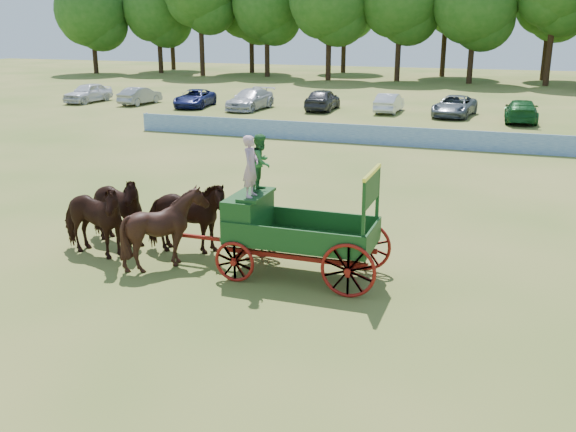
{
  "coord_description": "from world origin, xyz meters",
  "views": [
    {
      "loc": [
        7.43,
        -16.34,
        6.48
      ],
      "look_at": [
        1.81,
        -0.29,
        1.3
      ],
      "focal_mm": 40.0,
      "sensor_mm": 36.0,
      "label": 1
    }
  ],
  "objects": [
    {
      "name": "parked_cars",
      "position": [
        2.77,
        29.99,
        0.76
      ],
      "size": [
        55.28,
        7.35,
        1.63
      ],
      "color": "silver",
      "rests_on": "ground"
    },
    {
      "name": "horse_lead_right",
      "position": [
        -3.56,
        -0.74,
        1.09
      ],
      "size": [
        2.8,
        1.78,
        2.19
      ],
      "primitive_type": "imported",
      "rotation": [
        0.0,
        0.0,
        1.32
      ],
      "color": "black",
      "rests_on": "ground"
    },
    {
      "name": "ground",
      "position": [
        0.0,
        0.0,
        0.0
      ],
      "size": [
        160.0,
        160.0,
        0.0
      ],
      "primitive_type": "plane",
      "color": "olive",
      "rests_on": "ground"
    },
    {
      "name": "farm_dray",
      "position": [
        1.8,
        -1.27,
        1.63
      ],
      "size": [
        6.0,
        2.0,
        3.74
      ],
      "color": "maroon",
      "rests_on": "ground"
    },
    {
      "name": "horse_wheel_left",
      "position": [
        -1.16,
        -1.84,
        1.09
      ],
      "size": [
        2.18,
        1.99,
        2.19
      ],
      "primitive_type": "imported",
      "rotation": [
        0.0,
        0.0,
        1.69
      ],
      "color": "black",
      "rests_on": "ground"
    },
    {
      "name": "sponsor_banner",
      "position": [
        -1.0,
        18.0,
        0.53
      ],
      "size": [
        26.0,
        0.08,
        1.05
      ],
      "primitive_type": "cube",
      "color": "#1C509B",
      "rests_on": "ground"
    },
    {
      "name": "horse_lead_left",
      "position": [
        -3.56,
        -1.84,
        1.09
      ],
      "size": [
        2.74,
        1.58,
        2.19
      ],
      "primitive_type": "imported",
      "rotation": [
        0.0,
        0.0,
        1.41
      ],
      "color": "black",
      "rests_on": "ground"
    },
    {
      "name": "horse_wheel_right",
      "position": [
        -1.16,
        -0.74,
        1.09
      ],
      "size": [
        2.75,
        1.6,
        2.19
      ],
      "primitive_type": "imported",
      "rotation": [
        0.0,
        0.0,
        1.74
      ],
      "color": "black",
      "rests_on": "ground"
    }
  ]
}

